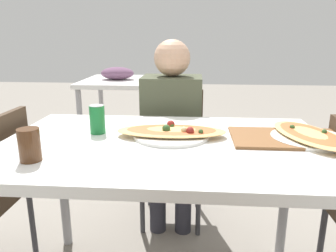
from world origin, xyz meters
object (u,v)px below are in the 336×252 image
Objects in this scene: person_seated at (172,121)px; pizza_second at (309,136)px; chair_far_seated at (173,147)px; drink_glass at (29,145)px; pizza_main at (172,132)px; dining_table at (165,158)px; soda_can at (97,119)px.

person_seated is 0.84m from pizza_second.
drink_glass reaches higher than chair_far_seated.
pizza_main is at bearing 34.41° from drink_glass.
chair_far_seated reaches higher than dining_table.
person_seated reaches higher than drink_glass.
soda_can is at bearing 66.34° from chair_far_seated.
chair_far_seated is 1.77× the size of pizza_second.
chair_far_seated reaches higher than pizza_main.
dining_table is 1.14× the size of person_seated.
person_seated is 9.28× the size of soda_can.
pizza_second is (0.59, 0.07, 0.09)m from dining_table.
soda_can reaches higher than dining_table.
chair_far_seated is at bearing 93.16° from pizza_main.
pizza_second reaches higher than dining_table.
pizza_second is (0.60, -0.57, 0.10)m from person_seated.
person_seated is 2.49× the size of pizza_main.
chair_far_seated is 0.72× the size of person_seated.
pizza_main is (0.02, 0.07, 0.09)m from dining_table.
chair_far_seated is at bearing 91.27° from dining_table.
soda_can is (-0.29, -0.66, 0.35)m from chair_far_seated.
pizza_main reaches higher than pizza_second.
pizza_main is at bearing -4.31° from soda_can.
dining_table is at bearing -173.32° from pizza_second.
soda_can reaches higher than drink_glass.
drink_glass reaches higher than dining_table.
chair_far_seated is 1.80× the size of pizza_main.
dining_table is 11.68× the size of drink_glass.
chair_far_seated is 1.14m from drink_glass.
pizza_main is at bearing 93.16° from chair_far_seated.
pizza_second is (0.57, -0.00, -0.00)m from pizza_main.
drink_glass is (-0.44, -0.24, 0.13)m from dining_table.
person_seated is at bearing 93.78° from pizza_main.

